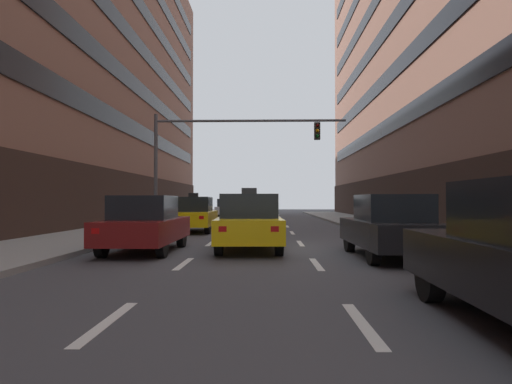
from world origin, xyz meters
name	(u,v)px	position (x,y,z in m)	size (l,w,h in m)	color
ground_plane	(254,250)	(0.00, 0.00, 0.00)	(120.00, 120.00, 0.00)	#424247
sidewalk_left	(37,247)	(-6.66, 0.00, 0.07)	(3.95, 80.00, 0.14)	gray
sidewalk_right	(476,248)	(6.66, 0.00, 0.07)	(3.95, 80.00, 0.14)	gray
lane_stripe_l1_s2	(107,322)	(-1.56, -8.00, 0.00)	(0.16, 2.00, 0.01)	silver
lane_stripe_l1_s3	(184,264)	(-1.56, -3.00, 0.00)	(0.16, 2.00, 0.01)	silver
lane_stripe_l1_s4	(211,243)	(-1.56, 2.00, 0.00)	(0.16, 2.00, 0.01)	silver
lane_stripe_l1_s5	(225,233)	(-1.56, 7.00, 0.00)	(0.16, 2.00, 0.01)	silver
lane_stripe_l1_s6	(233,226)	(-1.56, 12.00, 0.00)	(0.16, 2.00, 0.01)	silver
lane_stripe_l1_s7	(239,222)	(-1.56, 17.00, 0.00)	(0.16, 2.00, 0.01)	silver
lane_stripe_l1_s8	(243,219)	(-1.56, 22.00, 0.00)	(0.16, 2.00, 0.01)	silver
lane_stripe_l1_s9	(246,217)	(-1.56, 27.00, 0.00)	(0.16, 2.00, 0.01)	silver
lane_stripe_l1_s10	(248,215)	(-1.56, 32.00, 0.00)	(0.16, 2.00, 0.01)	silver
lane_stripe_l2_s2	(362,324)	(1.56, -8.00, 0.00)	(0.16, 2.00, 0.01)	silver
lane_stripe_l2_s3	(316,264)	(1.56, -3.00, 0.00)	(0.16, 2.00, 0.01)	silver
lane_stripe_l2_s4	(300,243)	(1.56, 2.00, 0.00)	(0.16, 2.00, 0.01)	silver
lane_stripe_l2_s5	(292,233)	(1.56, 7.00, 0.00)	(0.16, 2.00, 0.01)	silver
lane_stripe_l2_s6	(287,226)	(1.56, 12.00, 0.00)	(0.16, 2.00, 0.01)	silver
lane_stripe_l2_s7	(284,222)	(1.56, 17.00, 0.00)	(0.16, 2.00, 0.01)	silver
lane_stripe_l2_s8	(282,219)	(1.56, 22.00, 0.00)	(0.16, 2.00, 0.01)	silver
lane_stripe_l2_s9	(280,217)	(1.56, 27.00, 0.00)	(0.16, 2.00, 0.01)	silver
lane_stripe_l2_s10	(278,215)	(1.56, 32.00, 0.00)	(0.16, 2.00, 0.01)	silver
car_driving_0	(145,224)	(-3.13, -0.68, 0.80)	(1.83, 4.36, 1.63)	black
car_driving_1	(263,207)	(-0.02, 29.44, 0.86)	(2.16, 4.74, 1.75)	black
taxi_driving_2	(249,223)	(-0.13, -0.13, 0.83)	(2.03, 4.55, 1.87)	black
car_driving_3	(227,208)	(-3.04, 24.84, 0.80)	(1.85, 4.33, 1.62)	black
car_driving_4	(262,210)	(0.04, 15.93, 0.84)	(2.09, 4.63, 1.71)	black
taxi_driving_5	(194,215)	(-3.07, 7.43, 0.82)	(1.92, 4.46, 1.84)	black
taxi_driving_6	(261,208)	(-0.05, 21.96, 0.85)	(1.98, 4.59, 1.90)	black
car_parked_1	(391,227)	(3.63, -1.81, 0.81)	(1.92, 4.43, 1.65)	black
traffic_signal_0	(218,146)	(-2.01, 8.19, 4.16)	(9.43, 0.34, 5.62)	#4C4C51
pedestrian_0	(394,211)	(5.95, 6.06, 1.03)	(0.24, 0.53, 1.55)	brown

